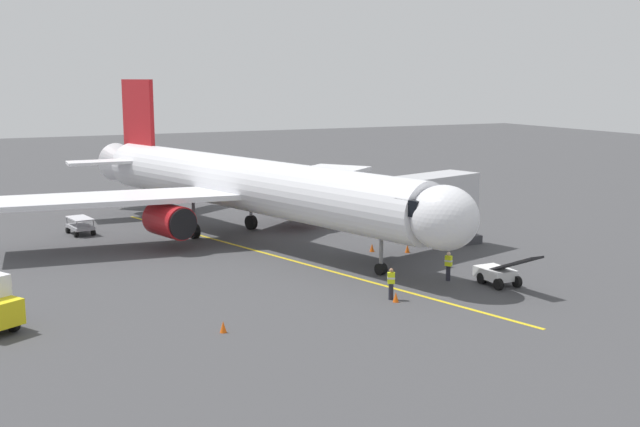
# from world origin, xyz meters

# --- Properties ---
(ground_plane) EXTENTS (220.00, 220.00, 0.00)m
(ground_plane) POSITION_xyz_m (0.00, 0.00, 0.00)
(ground_plane) COLOR #424244
(apron_lead_in_line) EXTENTS (11.45, 38.46, 0.01)m
(apron_lead_in_line) POSITION_xyz_m (1.17, 6.12, 0.01)
(apron_lead_in_line) COLOR yellow
(apron_lead_in_line) RESTS_ON ground
(airplane) EXTENTS (33.41, 39.57, 11.50)m
(airplane) POSITION_xyz_m (1.25, -0.15, 4.00)
(airplane) COLOR white
(airplane) RESTS_ON ground
(jet_bridge) EXTENTS (11.43, 5.70, 5.40)m
(jet_bridge) POSITION_xyz_m (-7.06, 9.18, 3.76)
(jet_bridge) COLOR #B7B7BC
(jet_bridge) RESTS_ON ground
(ground_crew_marshaller) EXTENTS (0.47, 0.40, 1.71)m
(ground_crew_marshaller) POSITION_xyz_m (-0.46, 17.91, 0.89)
(ground_crew_marshaller) COLOR #23232D
(ground_crew_marshaller) RESTS_ON ground
(ground_crew_wing_walker) EXTENTS (0.42, 0.47, 1.71)m
(ground_crew_wing_walker) POSITION_xyz_m (-5.46, 15.95, 0.89)
(ground_crew_wing_walker) COLOR #23232D
(ground_crew_wing_walker) RESTS_ON ground
(baggage_cart_portside) EXTENTS (1.93, 2.80, 1.27)m
(baggage_cart_portside) POSITION_xyz_m (11.82, -7.21, 0.66)
(baggage_cart_portside) COLOR #9E9EA3
(baggage_cart_portside) RESTS_ON ground
(belt_loader_starboard_side) EXTENTS (1.56, 4.58, 2.32)m
(belt_loader_starboard_side) POSITION_xyz_m (-7.47, 17.99, 0.71)
(belt_loader_starboard_side) COLOR white
(belt_loader_starboard_side) RESTS_ON ground
(safety_cone_nose_left) EXTENTS (0.32, 0.32, 0.55)m
(safety_cone_nose_left) POSITION_xyz_m (9.31, 19.27, 0.28)
(safety_cone_nose_left) COLOR #F2590F
(safety_cone_nose_left) RESTS_ON ground
(safety_cone_nose_right) EXTENTS (0.32, 0.32, 0.55)m
(safety_cone_nose_right) POSITION_xyz_m (-7.18, 8.68, 0.28)
(safety_cone_nose_right) COLOR #F2590F
(safety_cone_nose_right) RESTS_ON ground
(safety_cone_wing_port) EXTENTS (0.32, 0.32, 0.55)m
(safety_cone_wing_port) POSITION_xyz_m (-0.45, 18.43, 0.28)
(safety_cone_wing_port) COLOR #F2590F
(safety_cone_wing_port) RESTS_ON ground
(safety_cone_wing_starboard) EXTENTS (0.32, 0.32, 0.55)m
(safety_cone_wing_starboard) POSITION_xyz_m (-5.17, 7.39, 0.28)
(safety_cone_wing_starboard) COLOR #F2590F
(safety_cone_wing_starboard) RESTS_ON ground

